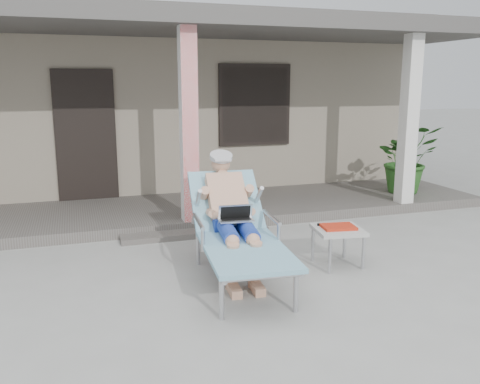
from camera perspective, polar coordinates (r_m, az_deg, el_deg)
name	(u,v)px	position (r m, az deg, el deg)	size (l,w,h in m)	color
ground	(238,287)	(5.24, -0.25, -10.61)	(60.00, 60.00, 0.00)	#9E9E99
house	(144,101)	(11.20, -10.68, 10.05)	(10.40, 5.40, 3.30)	gray
porch_deck	(179,211)	(7.99, -6.88, -2.12)	(10.00, 2.00, 0.15)	#605B56
porch_overhang	(175,29)	(7.73, -7.33, 17.68)	(10.00, 2.30, 2.85)	silver
porch_step	(196,233)	(6.91, -4.98, -4.65)	(2.00, 0.30, 0.07)	#605B56
lounger	(234,199)	(5.32, -0.63, -0.83)	(0.96, 2.13, 1.35)	#B7B7BC
side_table	(338,232)	(5.82, 10.96, -4.40)	(0.59, 0.59, 0.47)	#B2B3AE
potted_palm	(406,159)	(9.30, 18.15, 3.53)	(1.05, 0.91, 1.17)	#26591E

